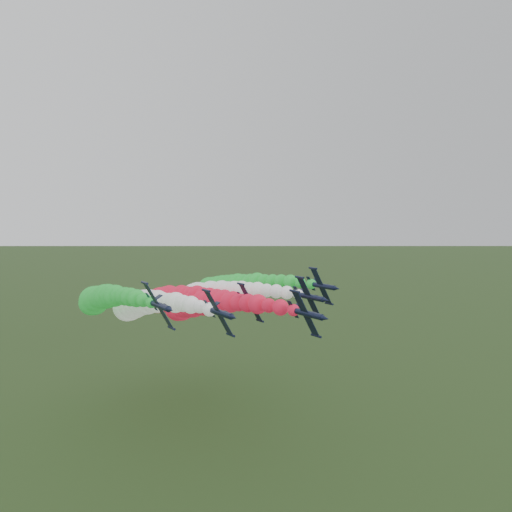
% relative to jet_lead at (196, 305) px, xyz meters
% --- Properties ---
extents(jet_lead, '(12.21, 76.47, 17.75)m').
position_rel_jet_lead_xyz_m(jet_lead, '(0.00, 0.00, 0.00)').
color(jet_lead, black).
rests_on(jet_lead, ground).
extents(jet_inner_left, '(12.45, 76.72, 17.99)m').
position_rel_jet_lead_xyz_m(jet_inner_left, '(-12.07, 9.61, -0.18)').
color(jet_inner_left, black).
rests_on(jet_inner_left, ground).
extents(jet_inner_right, '(12.08, 76.34, 17.61)m').
position_rel_jet_lead_xyz_m(jet_inner_right, '(8.98, 11.81, 0.46)').
color(jet_inner_right, black).
rests_on(jet_inner_right, ground).
extents(jet_outer_left, '(11.95, 76.21, 17.49)m').
position_rel_jet_lead_xyz_m(jet_outer_left, '(-21.24, 12.50, 1.55)').
color(jet_outer_left, black).
rests_on(jet_outer_left, ground).
extents(jet_outer_right, '(11.84, 76.11, 17.38)m').
position_rel_jet_lead_xyz_m(jet_outer_right, '(18.03, 18.17, 1.30)').
color(jet_outer_right, black).
rests_on(jet_outer_right, ground).
extents(jet_trail, '(12.27, 76.54, 17.81)m').
position_rel_jet_lead_xyz_m(jet_trail, '(2.13, 22.10, -1.47)').
color(jet_trail, black).
rests_on(jet_trail, ground).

